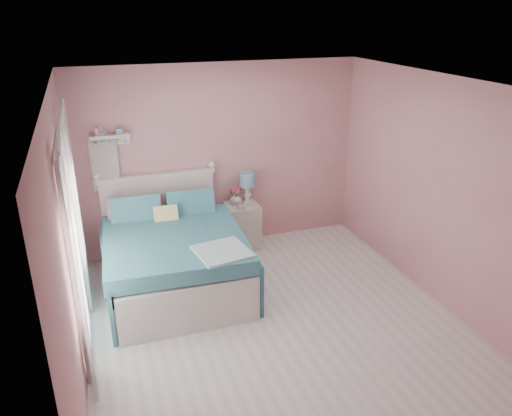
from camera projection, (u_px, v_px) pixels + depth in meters
floor at (277, 327)px, 5.48m from camera, size 4.50×4.50×0.00m
room_shell at (280, 192)px, 4.88m from camera, size 4.50×4.50×4.50m
bed at (173, 258)px, 6.12m from camera, size 1.70×2.09×1.19m
nightstand at (242, 226)px, 7.18m from camera, size 0.46×0.45×0.66m
table_lamp at (247, 182)px, 7.04m from camera, size 0.22×0.22×0.44m
vase at (236, 198)px, 7.04m from camera, size 0.18×0.18×0.17m
teacup at (241, 206)px, 6.90m from camera, size 0.10×0.10×0.08m
roses at (236, 191)px, 6.99m from camera, size 0.14×0.11×0.12m
wall_shelf at (109, 137)px, 6.30m from camera, size 0.50×0.15×0.25m
hanging_dress at (105, 163)px, 6.39m from camera, size 0.34×0.03×0.72m
french_door at (74, 251)px, 4.83m from camera, size 0.04×1.32×2.16m
curtain_near at (79, 277)px, 4.15m from camera, size 0.04×0.40×2.32m
curtain_far at (77, 212)px, 5.45m from camera, size 0.04×0.40×2.32m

